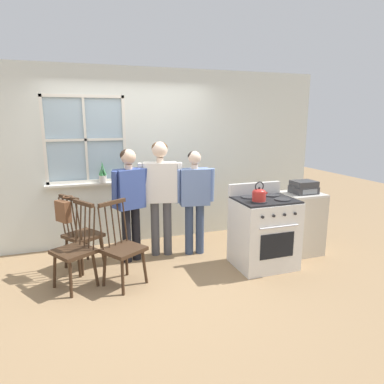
% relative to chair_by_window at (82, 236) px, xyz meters
% --- Properties ---
extents(ground_plane, '(16.00, 16.00, 0.00)m').
position_rel_chair_by_window_xyz_m(ground_plane, '(0.82, -0.57, -0.45)').
color(ground_plane, '#937551').
extents(wall_back, '(6.40, 0.16, 2.70)m').
position_rel_chair_by_window_xyz_m(wall_back, '(0.86, 0.83, 0.88)').
color(wall_back, silver).
rests_on(wall_back, ground_plane).
extents(chair_by_window, '(0.57, 0.57, 1.01)m').
position_rel_chair_by_window_xyz_m(chair_by_window, '(0.00, 0.00, 0.00)').
color(chair_by_window, '#3D2819').
rests_on(chair_by_window, ground_plane).
extents(chair_near_wall, '(0.56, 0.57, 1.01)m').
position_rel_chair_by_window_xyz_m(chair_near_wall, '(-0.09, -0.51, 0.00)').
color(chair_near_wall, '#3D2819').
rests_on(chair_near_wall, ground_plane).
extents(chair_center_cluster, '(0.57, 0.56, 1.01)m').
position_rel_chair_by_window_xyz_m(chair_center_cluster, '(0.44, -0.63, 0.00)').
color(chair_center_cluster, '#3D2819').
rests_on(chair_center_cluster, ground_plane).
extents(person_elderly_left, '(0.54, 0.32, 1.55)m').
position_rel_chair_by_window_xyz_m(person_elderly_left, '(0.65, 0.03, 0.49)').
color(person_elderly_left, black).
rests_on(person_elderly_left, ground_plane).
extents(person_teen_center, '(0.62, 0.30, 1.64)m').
position_rel_chair_by_window_xyz_m(person_teen_center, '(1.09, 0.10, 0.56)').
color(person_teen_center, '#4C4C51').
rests_on(person_teen_center, ground_plane).
extents(person_adult_right, '(0.57, 0.26, 1.50)m').
position_rel_chair_by_window_xyz_m(person_adult_right, '(1.56, -0.01, 0.45)').
color(person_adult_right, '#384766').
rests_on(person_adult_right, ground_plane).
extents(stove, '(0.77, 0.68, 1.08)m').
position_rel_chair_by_window_xyz_m(stove, '(2.29, -0.71, 0.02)').
color(stove, white).
rests_on(stove, ground_plane).
extents(kettle, '(0.21, 0.17, 0.25)m').
position_rel_chair_by_window_xyz_m(kettle, '(2.12, -0.84, 0.57)').
color(kettle, red).
rests_on(kettle, stove).
extents(potted_plant, '(0.12, 0.11, 0.33)m').
position_rel_chair_by_window_xyz_m(potted_plant, '(0.36, 0.74, 0.67)').
color(potted_plant, beige).
rests_on(potted_plant, wall_back).
extents(handbag, '(0.25, 0.25, 0.31)m').
position_rel_chair_by_window_xyz_m(handbag, '(-0.19, -0.13, 0.39)').
color(handbag, brown).
rests_on(handbag, chair_by_window).
extents(side_counter, '(0.55, 0.50, 0.90)m').
position_rel_chair_by_window_xyz_m(side_counter, '(3.03, -0.48, 0.00)').
color(side_counter, beige).
rests_on(side_counter, ground_plane).
extents(stereo, '(0.34, 0.29, 0.18)m').
position_rel_chair_by_window_xyz_m(stereo, '(3.03, -0.50, 0.54)').
color(stereo, '#38383A').
rests_on(stereo, side_counter).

